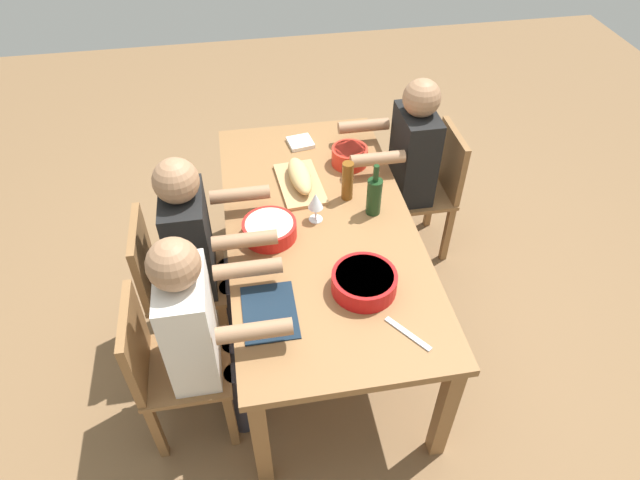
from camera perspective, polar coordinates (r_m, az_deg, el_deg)
ground_plane at (r=3.31m, az=0.00°, el=-7.95°), size 8.00×8.00×0.00m
dining_table at (r=2.82m, az=0.00°, el=0.46°), size 1.91×0.94×0.74m
chair_near_right at (r=3.51m, az=11.41°, el=5.57°), size 0.40×0.40×0.85m
diner_near_right at (r=3.32m, az=8.91°, el=8.22°), size 0.41×0.53×1.20m
chair_far_left at (r=2.63m, az=-15.60°, el=-12.16°), size 0.40×0.40×0.85m
diner_far_left at (r=2.43m, az=-12.24°, el=-8.88°), size 0.41×0.53×1.20m
chair_far_center at (r=2.96m, az=-15.31°, el=-3.85°), size 0.40×0.40×0.85m
diner_far_center at (r=2.79m, az=-12.40°, el=-0.44°), size 0.41×0.53×1.20m
serving_bowl_pasta at (r=2.69m, az=-5.24°, el=1.18°), size 0.26×0.26×0.08m
serving_bowl_salad at (r=2.43m, az=4.59°, el=-4.25°), size 0.29×0.29×0.09m
serving_bowl_fruit at (r=3.15m, az=3.07°, el=8.75°), size 0.20×0.20×0.10m
cutting_board at (r=3.01m, az=-2.08°, el=5.79°), size 0.42×0.25×0.02m
bread_loaf at (r=2.98m, az=-2.10°, el=6.63°), size 0.33×0.13×0.09m
wine_bottle at (r=2.79m, az=5.61°, el=4.60°), size 0.08×0.08×0.29m
beer_bottle at (r=2.87m, az=2.86°, el=6.11°), size 0.06×0.06×0.22m
wine_glass at (r=2.72m, az=-0.46°, el=3.95°), size 0.08×0.08×0.17m
placemat_far_left at (r=2.38m, az=-5.23°, el=-7.41°), size 0.32×0.23×0.01m
carving_knife at (r=2.33m, az=9.06°, el=-9.53°), size 0.20×0.15×0.01m
napkin_stack at (r=3.34m, az=-2.03°, el=10.02°), size 0.16×0.16×0.02m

